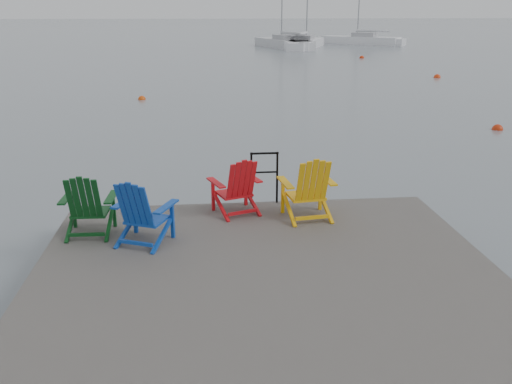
{
  "coord_description": "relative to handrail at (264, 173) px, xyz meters",
  "views": [
    {
      "loc": [
        -0.74,
        -6.27,
        3.69
      ],
      "look_at": [
        0.07,
        2.01,
        0.85
      ],
      "focal_mm": 38.0,
      "sensor_mm": 36.0,
      "label": 1
    }
  ],
  "objects": [
    {
      "name": "buoy_d",
      "position": [
        11.33,
        33.31,
        -1.04
      ],
      "size": [
        0.37,
        0.37,
        0.37
      ],
      "primitive_type": "sphere",
      "color": "red",
      "rests_on": "ground"
    },
    {
      "name": "chair_red",
      "position": [
        -0.49,
        -0.47,
        -0.07
      ],
      "size": [
        0.9,
        0.86,
        0.95
      ],
      "rotation": [
        0.0,
        0.0,
        0.35
      ],
      "color": "red",
      "rests_on": "dock"
    },
    {
      "name": "sailboat_mid",
      "position": [
        8.99,
        44.74,
        -0.69
      ],
      "size": [
        5.2,
        8.82,
        11.84
      ],
      "rotation": [
        0.0,
        0.0,
        -0.37
      ],
      "color": "white",
      "rests_on": "ground"
    },
    {
      "name": "ground",
      "position": [
        -0.25,
        -2.45,
        -1.04
      ],
      "size": [
        400.0,
        400.0,
        0.0
      ],
      "primitive_type": "plane",
      "color": "slate",
      "rests_on": "ground"
    },
    {
      "name": "chair_green",
      "position": [
        -2.71,
        -1.14,
        -0.06
      ],
      "size": [
        0.78,
        0.73,
        0.96
      ],
      "rotation": [
        0.0,
        0.0,
        -0.04
      ],
      "color": "#0B3D15",
      "rests_on": "dock"
    },
    {
      "name": "handrail",
      "position": [
        0.0,
        0.0,
        0.0
      ],
      "size": [
        0.48,
        0.04,
        0.9
      ],
      "color": "black",
      "rests_on": "dock"
    },
    {
      "name": "buoy_b",
      "position": [
        -3.59,
        14.65,
        -1.04
      ],
      "size": [
        0.32,
        0.32,
        0.32
      ],
      "primitive_type": "sphere",
      "color": "#CE450C",
      "rests_on": "ground"
    },
    {
      "name": "chair_yellow",
      "position": [
        0.61,
        -0.79,
        -0.02
      ],
      "size": [
        0.89,
        0.84,
        1.03
      ],
      "rotation": [
        0.0,
        0.0,
        0.13
      ],
      "color": "#EBA80D",
      "rests_on": "dock"
    },
    {
      "name": "sailboat_far",
      "position": [
        15.88,
        49.53,
        -0.69
      ],
      "size": [
        7.83,
        6.69,
        11.38
      ],
      "rotation": [
        0.0,
        0.0,
        0.92
      ],
      "color": "white",
      "rests_on": "ground"
    },
    {
      "name": "buoy_a",
      "position": [
        8.34,
        7.46,
        -1.04
      ],
      "size": [
        0.35,
        0.35,
        0.35
      ],
      "primitive_type": "sphere",
      "color": "red",
      "rests_on": "ground"
    },
    {
      "name": "chair_blue",
      "position": [
        -1.9,
        -1.52,
        -0.05
      ],
      "size": [
        0.94,
        0.9,
        0.97
      ],
      "rotation": [
        0.0,
        0.0,
        -0.41
      ],
      "color": "#0F3EA0",
      "rests_on": "dock"
    },
    {
      "name": "buoy_c",
      "position": [
        12.03,
        20.78,
        -1.04
      ],
      "size": [
        0.39,
        0.39,
        0.39
      ],
      "primitive_type": "sphere",
      "color": "red",
      "rests_on": "ground"
    },
    {
      "name": "sailboat_near",
      "position": [
        6.95,
        45.33,
        -0.69
      ],
      "size": [
        4.88,
        9.05,
        12.07
      ],
      "rotation": [
        0.0,
        0.0,
        0.31
      ],
      "color": "silver",
      "rests_on": "ground"
    },
    {
      "name": "dock",
      "position": [
        -0.25,
        -2.45,
        -0.69
      ],
      "size": [
        6.0,
        5.0,
        1.4
      ],
      "color": "#2F2C2A",
      "rests_on": "ground"
    }
  ]
}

